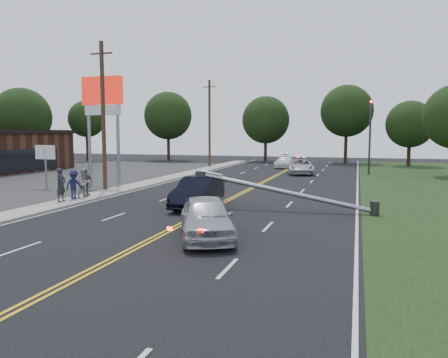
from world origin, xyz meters
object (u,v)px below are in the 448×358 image
(utility_pole_far, at_px, (209,123))
(crashed_sedan, at_px, (198,192))
(small_sign, at_px, (45,156))
(utility_pole_mid, at_px, (103,116))
(fallen_streetlight, at_px, (293,193))
(bystander_a, at_px, (61,185))
(bystander_b, at_px, (84,183))
(emergency_b, at_px, (284,162))
(pylon_sign, at_px, (103,105))
(emergency_a, at_px, (301,167))
(traffic_signal, at_px, (370,130))
(waiting_sedan, at_px, (206,217))
(bystander_c, at_px, (74,185))
(bystander_d, at_px, (86,182))

(utility_pole_far, xyz_separation_m, crashed_sedan, (8.35, -26.24, -4.27))
(small_sign, height_order, utility_pole_mid, utility_pole_mid)
(fallen_streetlight, height_order, bystander_a, bystander_a)
(crashed_sedan, bearing_deg, fallen_streetlight, -0.27)
(bystander_b, bearing_deg, fallen_streetlight, -69.10)
(bystander_a, bearing_deg, emergency_b, -13.66)
(pylon_sign, distance_m, emergency_a, 19.90)
(utility_pole_mid, bearing_deg, traffic_signal, 45.80)
(pylon_sign, bearing_deg, emergency_b, 66.24)
(fallen_streetlight, height_order, waiting_sedan, fallen_streetlight)
(pylon_sign, bearing_deg, utility_pole_mid, -56.98)
(traffic_signal, xyz_separation_m, utility_pole_far, (-17.50, 4.00, 0.88))
(bystander_a, xyz_separation_m, bystander_c, (0.12, 1.00, -0.09))
(crashed_sedan, relative_size, emergency_b, 1.09)
(fallen_streetlight, relative_size, emergency_b, 2.06)
(waiting_sedan, bearing_deg, bystander_d, 120.31)
(bystander_c, bearing_deg, utility_pole_mid, 26.05)
(bystander_b, distance_m, bystander_c, 0.67)
(utility_pole_mid, bearing_deg, small_sign, 180.00)
(fallen_streetlight, xyz_separation_m, crashed_sedan, (-5.04, -0.24, -0.11))
(fallen_streetlight, distance_m, bystander_b, 12.43)
(traffic_signal, relative_size, bystander_a, 3.75)
(utility_pole_far, xyz_separation_m, emergency_a, (11.20, -5.45, -4.37))
(bystander_b, bearing_deg, utility_pole_far, 24.16)
(utility_pole_mid, bearing_deg, utility_pole_far, 90.00)
(pylon_sign, relative_size, bystander_d, 4.88)
(traffic_signal, height_order, bystander_d, traffic_signal)
(emergency_a, distance_m, bystander_c, 23.41)
(utility_pole_far, relative_size, crashed_sedan, 2.03)
(traffic_signal, bearing_deg, crashed_sedan, -112.38)
(utility_pole_mid, bearing_deg, emergency_b, 70.73)
(emergency_b, bearing_deg, utility_pole_far, -166.40)
(bystander_b, bearing_deg, pylon_sign, 43.45)
(traffic_signal, xyz_separation_m, utility_pole_mid, (-17.50, -18.00, 0.88))
(bystander_b, bearing_deg, emergency_b, 7.03)
(waiting_sedan, bearing_deg, emergency_a, 66.34)
(small_sign, xyz_separation_m, bystander_c, (5.49, -4.37, -1.37))
(utility_pole_mid, height_order, utility_pole_far, same)
(pylon_sign, bearing_deg, bystander_d, -70.19)
(pylon_sign, relative_size, fallen_streetlight, 0.85)
(fallen_streetlight, bearing_deg, waiting_sedan, -109.02)
(emergency_b, relative_size, bystander_c, 2.68)
(pylon_sign, bearing_deg, bystander_b, -68.59)
(utility_pole_mid, bearing_deg, bystander_c, -81.02)
(pylon_sign, relative_size, waiting_sedan, 1.71)
(bystander_d, bearing_deg, traffic_signal, -18.47)
(pylon_sign, bearing_deg, fallen_streetlight, -22.22)
(crashed_sedan, xyz_separation_m, bystander_c, (-7.66, -0.13, 0.15))
(bystander_c, bearing_deg, crashed_sedan, -71.94)
(utility_pole_far, bearing_deg, bystander_a, -88.81)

